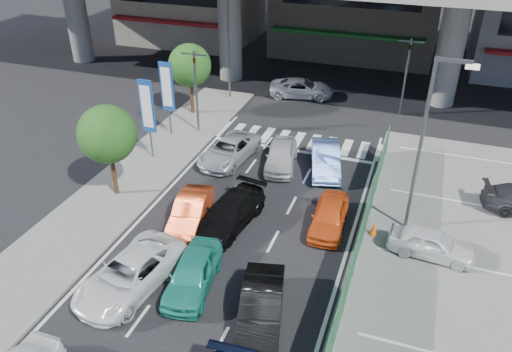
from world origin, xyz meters
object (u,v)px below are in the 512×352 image
at_px(tree_near, 107,134).
at_px(parked_sedan_white, 432,243).
at_px(street_lamp_left, 230,33).
at_px(sedan_white_mid_left, 130,273).
at_px(tree_far, 190,65).
at_px(traffic_cone, 374,228).
at_px(signboard_far, 167,89).
at_px(taxi_orange_right, 329,216).
at_px(crossing_wagon_silver, 302,88).
at_px(hatch_black_mid_right, 261,307).
at_px(taxi_teal_mid, 193,273).
at_px(signboard_near, 147,109).
at_px(sedan_white_front_mid, 281,155).
at_px(traffic_light_right, 408,58).
at_px(taxi_orange_left, 191,211).
at_px(traffic_light_left, 195,72).
at_px(sedan_black_mid, 230,213).
at_px(kei_truck_front_right, 325,159).
at_px(street_lamp_right, 427,134).
at_px(wagon_silver_front_left, 229,150).

distance_m(tree_near, parked_sedan_white, 15.39).
bearing_deg(street_lamp_left, sedan_white_mid_left, -79.55).
bearing_deg(tree_far, traffic_cone, -35.41).
bearing_deg(signboard_far, taxi_orange_right, -28.59).
bearing_deg(crossing_wagon_silver, hatch_black_mid_right, -179.76).
bearing_deg(taxi_teal_mid, signboard_near, 119.74).
distance_m(taxi_teal_mid, sedan_white_front_mid, 10.29).
bearing_deg(street_lamp_left, traffic_light_right, 4.83).
distance_m(street_lamp_left, taxi_orange_left, 15.95).
xyz_separation_m(traffic_light_left, parked_sedan_white, (14.34, -7.72, -3.27)).
bearing_deg(hatch_black_mid_right, traffic_light_left, 109.57).
height_order(taxi_teal_mid, sedan_black_mid, taxi_teal_mid).
bearing_deg(kei_truck_front_right, traffic_cone, -71.44).
distance_m(signboard_far, crossing_wagon_silver, 11.06).
xyz_separation_m(traffic_light_right, signboard_near, (-12.70, -11.01, -0.87)).
xyz_separation_m(sedan_black_mid, crossing_wagon_silver, (-0.98, 16.46, -0.02)).
xyz_separation_m(traffic_light_left, taxi_orange_left, (3.79, -8.90, -3.30)).
bearing_deg(sedan_black_mid, sedan_white_mid_left, -103.38).
bearing_deg(taxi_orange_right, tree_far, 137.21).
distance_m(street_lamp_right, crossing_wagon_silver, 17.05).
xyz_separation_m(traffic_light_right, street_lamp_right, (1.67, -13.00, 0.83)).
relative_size(traffic_light_left, sedan_white_front_mid, 1.31).
distance_m(sedan_white_mid_left, wagon_silver_front_left, 10.79).
height_order(traffic_light_right, taxi_teal_mid, traffic_light_right).
height_order(traffic_light_right, signboard_far, traffic_light_right).
distance_m(tree_near, taxi_orange_left, 5.43).
bearing_deg(wagon_silver_front_left, traffic_light_left, 147.12).
bearing_deg(signboard_near, wagon_silver_front_left, 16.52).
bearing_deg(traffic_light_left, taxi_teal_mid, -65.72).
distance_m(taxi_teal_mid, kei_truck_front_right, 11.05).
bearing_deg(traffic_light_left, kei_truck_front_right, -13.39).
distance_m(crossing_wagon_silver, traffic_cone, 16.77).
bearing_deg(taxi_orange_left, street_lamp_left, 93.91).
bearing_deg(street_lamp_left, hatch_black_mid_right, -65.44).
xyz_separation_m(taxi_orange_right, kei_truck_front_right, (-1.32, 5.12, 0.05)).
distance_m(street_lamp_right, signboard_near, 14.61).
bearing_deg(sedan_black_mid, signboard_far, 141.66).
bearing_deg(kei_truck_front_right, taxi_orange_left, -139.62).
relative_size(taxi_orange_left, sedan_black_mid, 0.85).
bearing_deg(street_lamp_right, signboard_near, 172.10).
distance_m(traffic_light_left, taxi_teal_mid, 14.32).
bearing_deg(kei_truck_front_right, tree_far, 141.08).
distance_m(signboard_near, signboard_far, 3.03).
xyz_separation_m(taxi_orange_right, parked_sedan_white, (4.46, -0.57, 0.03)).
distance_m(signboard_near, kei_truck_front_right, 10.04).
bearing_deg(sedan_black_mid, traffic_cone, 20.94).
xyz_separation_m(tree_far, traffic_cone, (13.49, -9.59, -3.00)).
xyz_separation_m(taxi_orange_right, traffic_cone, (2.01, 0.06, -0.25)).
xyz_separation_m(tree_near, parked_sedan_white, (15.14, 0.28, -2.72)).
bearing_deg(tree_near, hatch_black_mid_right, -29.94).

